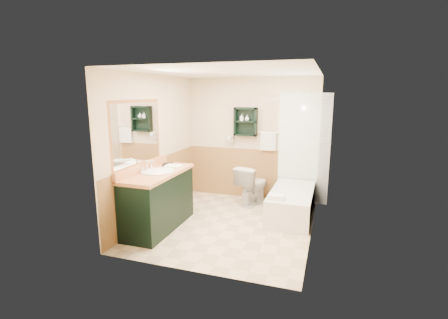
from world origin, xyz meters
TOP-DOWN VIEW (x-y plane):
  - floor at (0.00, 0.00)m, footprint 3.00×3.00m
  - back_wall at (0.00, 1.52)m, footprint 2.60×0.04m
  - left_wall at (-1.32, 0.00)m, footprint 0.04×3.00m
  - right_wall at (1.32, 0.00)m, footprint 0.04×3.00m
  - ceiling at (0.00, 0.00)m, footprint 2.60×3.00m
  - wainscot_left at (-1.29, 0.00)m, footprint 2.98×2.98m
  - wainscot_back at (0.00, 1.49)m, footprint 2.58×2.58m
  - mirror_frame at (-1.27, -0.55)m, footprint 1.30×1.30m
  - mirror_glass at (-1.27, -0.55)m, footprint 1.20×1.20m
  - tile_right at (1.28, 0.75)m, footprint 1.50×1.50m
  - tile_back at (1.03, 1.48)m, footprint 0.95×0.95m
  - tile_accent at (1.27, 0.75)m, footprint 1.50×1.50m
  - wall_shelf at (-0.10, 1.41)m, footprint 0.45×0.15m
  - hair_dryer at (-0.40, 1.43)m, footprint 0.10×0.24m
  - towel_bar at (0.35, 1.45)m, footprint 0.40×0.06m
  - curtain_rod at (0.53, 0.75)m, footprint 0.03×1.60m
  - shower_curtain at (0.53, 0.92)m, footprint 1.05×1.05m
  - vanity at (-0.99, -0.47)m, footprint 0.59×1.43m
  - bathtub at (0.93, 0.70)m, footprint 0.69×1.50m
  - toilet at (0.13, 1.13)m, footprint 0.65×0.85m
  - counter_towel at (-0.90, -0.13)m, footprint 0.25×0.20m
  - vanity_book at (-1.16, -0.01)m, footprint 0.17×0.08m
  - tub_towel at (0.74, 0.14)m, footprint 0.24×0.20m
  - soap_bottle_a at (-0.17, 1.40)m, footprint 0.07×0.14m
  - soap_bottle_b at (-0.07, 1.40)m, footprint 0.10×0.12m

SIDE VIEW (x-z plane):
  - floor at x=0.00m, z-range 0.00..0.00m
  - bathtub at x=0.93m, z-range 0.00..0.46m
  - toilet at x=0.13m, z-range 0.00..0.74m
  - vanity at x=-0.99m, z-range 0.00..0.91m
  - tub_towel at x=0.74m, z-range 0.46..0.53m
  - wainscot_left at x=-1.29m, z-range 0.00..1.00m
  - wainscot_back at x=0.00m, z-range 0.00..1.00m
  - counter_towel at x=-0.90m, z-range 0.91..0.95m
  - vanity_book at x=-1.16m, z-range 0.91..1.13m
  - tile_right at x=1.28m, z-range 0.00..2.10m
  - tile_back at x=1.03m, z-range 0.00..2.10m
  - shower_curtain at x=0.53m, z-range 0.30..2.00m
  - back_wall at x=0.00m, z-range 0.00..2.40m
  - left_wall at x=-1.32m, z-range 0.00..2.40m
  - right_wall at x=1.32m, z-range 0.00..2.40m
  - hair_dryer at x=-0.40m, z-range 1.11..1.29m
  - towel_bar at x=0.35m, z-range 1.15..1.55m
  - mirror_frame at x=-1.27m, z-range 1.00..2.00m
  - mirror_glass at x=-1.27m, z-range 1.05..1.95m
  - wall_shelf at x=-0.10m, z-range 1.27..1.83m
  - soap_bottle_a at x=-0.17m, z-range 1.56..1.62m
  - soap_bottle_b at x=-0.07m, z-range 1.56..1.65m
  - tile_accent at x=1.27m, z-range 1.85..1.95m
  - curtain_rod at x=0.53m, z-range 1.98..2.02m
  - ceiling at x=0.00m, z-range 2.40..2.44m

